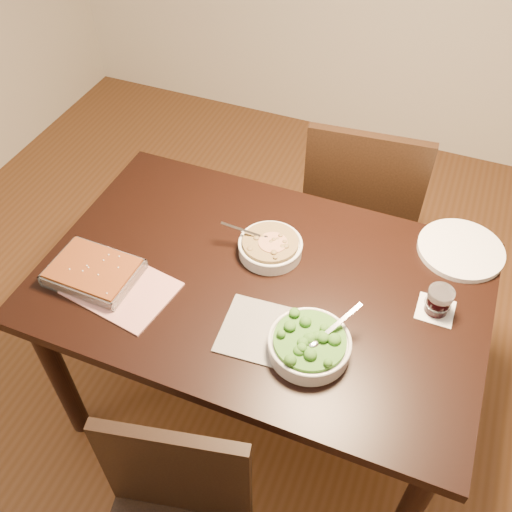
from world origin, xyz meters
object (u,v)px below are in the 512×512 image
stew_bowl (270,246)px  wine_tumbler (439,300)px  baking_dish (94,272)px  table (262,299)px  dinner_plate (461,250)px  broccoli_bowl (309,344)px  chair_far (362,205)px

stew_bowl → wine_tumbler: (0.55, -0.04, 0.02)m
stew_bowl → baking_dish: stew_bowl is taller
table → wine_tumbler: size_ratio=16.10×
table → stew_bowl: stew_bowl is taller
stew_bowl → dinner_plate: bearing=22.2°
broccoli_bowl → wine_tumbler: 0.42m
baking_dish → broccoli_bowl: bearing=0.6°
stew_bowl → baking_dish: (-0.48, -0.31, -0.01)m
stew_bowl → baking_dish: size_ratio=0.85×
table → baking_dish: baking_dish is taller
table → broccoli_bowl: (0.22, -0.20, 0.13)m
dinner_plate → chair_far: size_ratio=0.29×
baking_dish → stew_bowl: bearing=34.4°
dinner_plate → chair_far: bearing=138.7°
chair_far → wine_tumbler: bearing=114.7°
broccoli_bowl → baking_dish: (-0.72, 0.01, -0.01)m
broccoli_bowl → chair_far: 0.94m
table → chair_far: 0.74m
broccoli_bowl → baking_dish: bearing=179.1°
table → dinner_plate: 0.68m
table → stew_bowl: bearing=98.6°
table → broccoli_bowl: size_ratio=5.59×
stew_bowl → chair_far: (0.19, 0.59, -0.24)m
baking_dish → dinner_plate: baking_dish is taller
wine_tumbler → table: bearing=-171.2°
dinner_plate → stew_bowl: bearing=-157.8°
broccoli_bowl → dinner_plate: size_ratio=0.89×
stew_bowl → broccoli_bowl: size_ratio=0.94×
dinner_plate → chair_far: chair_far is taller
table → stew_bowl: size_ratio=5.96×
table → chair_far: (0.17, 0.71, -0.12)m
stew_bowl → wine_tumbler: size_ratio=2.70×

